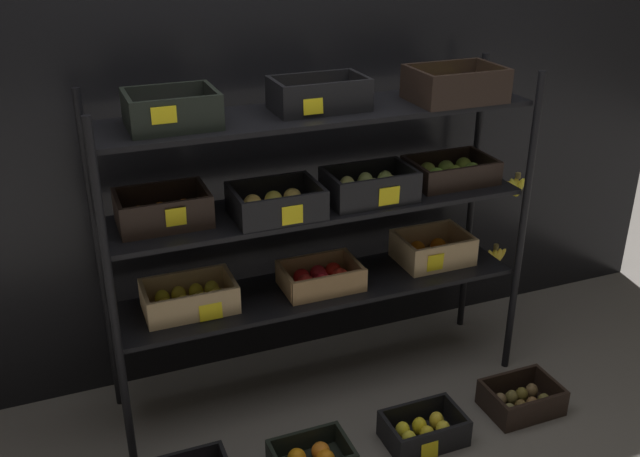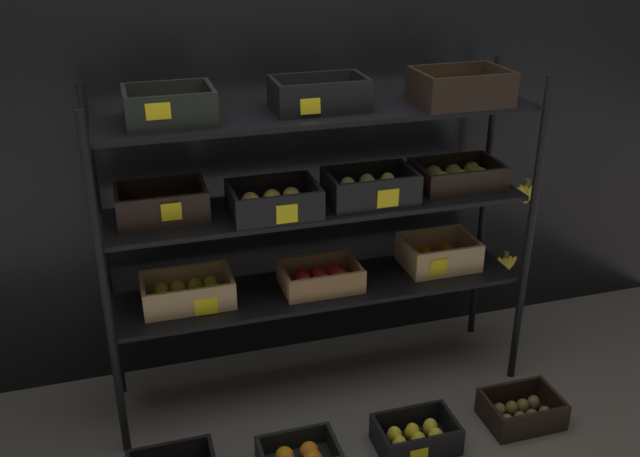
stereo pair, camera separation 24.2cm
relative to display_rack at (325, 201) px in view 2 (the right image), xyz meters
The scene contains 5 objects.
ground_plane 0.90m from the display_rack, 166.32° to the left, with size 10.00×10.00×0.00m, color #605B56.
storefront_wall 0.55m from the display_rack, 92.68° to the left, with size 4.14×0.12×2.54m, color black.
display_rack is the anchor object (origin of this frame).
crate_ground_lemon 1.02m from the display_rack, 65.54° to the right, with size 0.32×0.22×0.12m.
crate_ground_kiwi 1.22m from the display_rack, 34.12° to the right, with size 0.32×0.23×0.12m.
Camera 2 is at (-0.77, -2.58, 2.01)m, focal length 40.09 mm.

